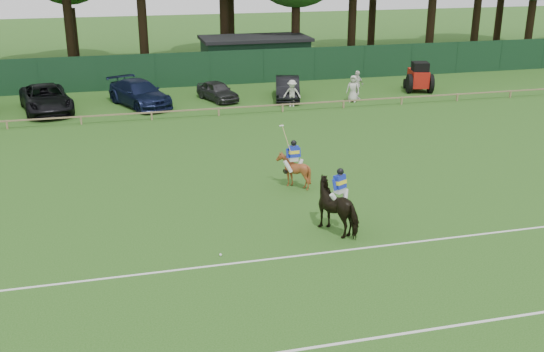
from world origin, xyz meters
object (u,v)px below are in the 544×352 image
object	(u,v)px
horse_dark	(339,207)
horse_chestnut	(293,170)
hatch_grey	(217,91)
estate_black	(287,88)
spectator_right	(353,89)
polo_ball	(221,255)
utility_shed	(255,56)
tractor	(419,77)
spectator_mid	(357,85)
sedan_navy	(139,93)
spectator_left	(292,93)
suv_black	(46,99)

from	to	relation	value
horse_dark	horse_chestnut	size ratio (longest dim) A/B	1.51
hatch_grey	estate_black	world-z (taller)	estate_black
spectator_right	polo_ball	size ratio (longest dim) A/B	19.46
polo_ball	utility_shed	distance (m)	31.47
tractor	spectator_mid	bearing A→B (deg)	-151.55
hatch_grey	spectator_right	bearing A→B (deg)	-36.82
horse_chestnut	polo_ball	bearing A→B (deg)	51.92
hatch_grey	tractor	world-z (taller)	tractor
spectator_mid	polo_ball	xyz separation A→B (m)	(-12.75, -20.38, -0.93)
estate_black	spectator_right	world-z (taller)	spectator_right
horse_dark	sedan_navy	distance (m)	21.98
estate_black	spectator_right	size ratio (longest dim) A/B	2.53
hatch_grey	spectator_left	world-z (taller)	spectator_left
suv_black	tractor	size ratio (longest dim) A/B	2.08
horse_dark	suv_black	bearing A→B (deg)	-90.00
spectator_mid	hatch_grey	bearing A→B (deg)	144.79
spectator_left	polo_ball	world-z (taller)	spectator_left
sedan_navy	spectator_mid	xyz separation A→B (m)	(14.09, -1.76, 0.16)
hatch_grey	estate_black	distance (m)	4.68
sedan_navy	spectator_mid	world-z (taller)	spectator_mid
spectator_mid	spectator_left	bearing A→B (deg)	167.08
suv_black	sedan_navy	bearing A→B (deg)	-10.05
horse_chestnut	suv_black	size ratio (longest dim) A/B	0.25
horse_chestnut	tractor	distance (m)	21.21
spectator_right	sedan_navy	bearing A→B (deg)	-157.74
spectator_right	suv_black	bearing A→B (deg)	-154.52
spectator_left	utility_shed	size ratio (longest dim) A/B	0.20
sedan_navy	tractor	xyz separation A→B (m)	(19.28, -0.41, 0.18)
horse_dark	spectator_left	xyz separation A→B (m)	(3.62, 18.67, -0.07)
spectator_right	tractor	world-z (taller)	tractor
horse_chestnut	suv_black	world-z (taller)	suv_black
suv_black	spectator_left	distance (m)	15.27
estate_black	spectator_mid	size ratio (longest dim) A/B	2.28
sedan_navy	tractor	distance (m)	19.29
suv_black	utility_shed	distance (m)	17.30
sedan_navy	polo_ball	distance (m)	22.20
sedan_navy	hatch_grey	world-z (taller)	sedan_navy
horse_chestnut	spectator_left	world-z (taller)	spectator_left
suv_black	utility_shed	bearing A→B (deg)	17.42
horse_chestnut	sedan_navy	world-z (taller)	sedan_navy
estate_black	spectator_left	distance (m)	2.21
estate_black	spectator_right	xyz separation A→B (m)	(3.92, -1.95, 0.15)
horse_dark	estate_black	xyz separation A→B (m)	(3.93, 20.85, -0.19)
spectator_left	tractor	distance (m)	10.10
estate_black	polo_ball	distance (m)	23.36
suv_black	spectator_left	size ratio (longest dim) A/B	3.46
hatch_grey	estate_black	xyz separation A→B (m)	(4.63, -0.66, 0.09)
estate_black	spectator_left	size ratio (longest dim) A/B	2.61
polo_ball	spectator_mid	bearing A→B (deg)	57.97
sedan_navy	hatch_grey	xyz separation A→B (m)	(5.09, 0.30, -0.17)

